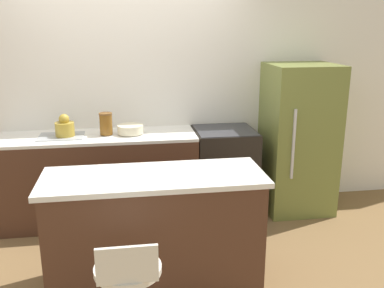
% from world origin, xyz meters
% --- Properties ---
extents(ground_plane, '(14.00, 14.00, 0.00)m').
position_xyz_m(ground_plane, '(0.00, 0.00, 0.00)').
color(ground_plane, brown).
extents(wall_back, '(8.00, 0.06, 2.60)m').
position_xyz_m(wall_back, '(0.00, 0.66, 1.30)').
color(wall_back, white).
rests_on(wall_back, ground_plane).
extents(back_counter, '(2.00, 0.61, 0.93)m').
position_xyz_m(back_counter, '(-0.30, 0.33, 0.46)').
color(back_counter, '#4C2D1E').
rests_on(back_counter, ground_plane).
extents(kitchen_island, '(1.68, 0.62, 0.93)m').
position_xyz_m(kitchen_island, '(0.19, -0.93, 0.47)').
color(kitchen_island, '#4C2D1E').
rests_on(kitchen_island, ground_plane).
extents(oven_range, '(0.64, 0.63, 0.93)m').
position_xyz_m(oven_range, '(1.03, 0.33, 0.47)').
color(oven_range, black).
rests_on(oven_range, ground_plane).
extents(refrigerator, '(0.71, 0.69, 1.61)m').
position_xyz_m(refrigerator, '(1.85, 0.30, 0.81)').
color(refrigerator, olive).
rests_on(refrigerator, ground_plane).
extents(kettle, '(0.19, 0.19, 0.22)m').
position_xyz_m(kettle, '(-0.61, 0.32, 1.02)').
color(kettle, '#B29333').
rests_on(kettle, back_counter).
extents(mixing_bowl, '(0.26, 0.26, 0.09)m').
position_xyz_m(mixing_bowl, '(0.04, 0.32, 0.98)').
color(mixing_bowl, beige).
rests_on(mixing_bowl, back_counter).
extents(canister_jar, '(0.13, 0.13, 0.22)m').
position_xyz_m(canister_jar, '(-0.20, 0.32, 1.05)').
color(canister_jar, brown).
rests_on(canister_jar, back_counter).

